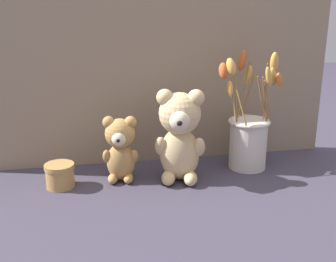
{
  "coord_description": "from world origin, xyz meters",
  "views": [
    {
      "loc": [
        -0.21,
        -1.07,
        0.49
      ],
      "look_at": [
        0.0,
        0.02,
        0.14
      ],
      "focal_mm": 45.0,
      "sensor_mm": 36.0,
      "label": 1
    }
  ],
  "objects_px": {
    "teddy_bear_medium": "(120,148)",
    "decorative_tin_tall": "(60,175)",
    "teddy_bear_large": "(180,134)",
    "flower_vase": "(248,135)"
  },
  "relations": [
    {
      "from": "decorative_tin_tall",
      "to": "flower_vase",
      "type": "bearing_deg",
      "value": 3.81
    },
    {
      "from": "teddy_bear_medium",
      "to": "decorative_tin_tall",
      "type": "bearing_deg",
      "value": -175.42
    },
    {
      "from": "teddy_bear_large",
      "to": "decorative_tin_tall",
      "type": "distance_m",
      "value": 0.34
    },
    {
      "from": "teddy_bear_medium",
      "to": "flower_vase",
      "type": "xyz_separation_m",
      "value": [
        0.38,
        0.02,
        0.01
      ]
    },
    {
      "from": "teddy_bear_large",
      "to": "decorative_tin_tall",
      "type": "bearing_deg",
      "value": 176.9
    },
    {
      "from": "teddy_bear_large",
      "to": "teddy_bear_medium",
      "type": "height_order",
      "value": "teddy_bear_large"
    },
    {
      "from": "teddy_bear_large",
      "to": "flower_vase",
      "type": "relative_size",
      "value": 0.74
    },
    {
      "from": "flower_vase",
      "to": "decorative_tin_tall",
      "type": "distance_m",
      "value": 0.55
    },
    {
      "from": "teddy_bear_medium",
      "to": "decorative_tin_tall",
      "type": "relative_size",
      "value": 2.33
    },
    {
      "from": "teddy_bear_medium",
      "to": "decorative_tin_tall",
      "type": "distance_m",
      "value": 0.18
    }
  ]
}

